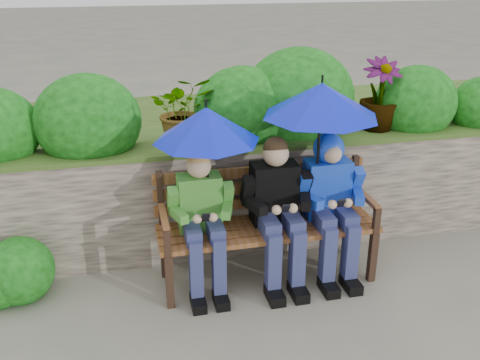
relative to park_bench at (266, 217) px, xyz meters
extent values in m
plane|color=#606257|center=(-0.25, -0.24, -0.54)|extent=(60.00, 60.00, 0.00)
cube|color=#514841|center=(-0.25, 0.51, -0.04)|extent=(8.00, 0.40, 1.00)
cube|color=#284616|center=(-0.25, 0.51, 0.47)|extent=(8.00, 0.42, 0.04)
cube|color=#284616|center=(-0.25, 1.71, -0.06)|extent=(8.00, 2.00, 0.96)
ellipsoid|color=#0E400C|center=(-1.37, 0.65, 0.72)|extent=(0.89, 0.71, 0.80)
ellipsoid|color=#0E400C|center=(-0.04, 0.70, 0.72)|extent=(0.88, 0.70, 0.79)
ellipsoid|color=#0E400C|center=(0.50, 0.76, 0.78)|extent=(1.06, 0.85, 0.95)
ellipsoid|color=#0E400C|center=(1.65, 0.66, 0.70)|extent=(0.81, 0.65, 0.73)
sphere|color=#C582AC|center=(-1.98, 0.61, 0.61)|extent=(0.14, 0.14, 0.14)
sphere|color=#C582AC|center=(0.02, 0.61, 0.61)|extent=(0.14, 0.14, 0.14)
sphere|color=#C582AC|center=(1.60, 0.61, 0.61)|extent=(0.14, 0.14, 0.14)
imported|color=#0E400C|center=(-0.58, 0.61, 0.78)|extent=(0.53, 0.46, 0.59)
imported|color=#0E400C|center=(1.24, 0.61, 0.82)|extent=(0.37, 0.37, 0.66)
sphere|color=#0E400C|center=(-1.99, 0.11, -0.31)|extent=(0.55, 0.55, 0.55)
cube|color=black|center=(-0.84, -0.31, -0.32)|extent=(0.06, 0.06, 0.45)
cube|color=black|center=(-0.84, 0.14, -0.32)|extent=(0.06, 0.06, 0.45)
cube|color=black|center=(0.84, -0.31, -0.32)|extent=(0.06, 0.06, 0.45)
cube|color=black|center=(0.84, 0.14, -0.32)|extent=(0.06, 0.06, 0.45)
cube|color=brown|center=(0.00, -0.27, -0.07)|extent=(1.80, 0.10, 0.04)
cube|color=brown|center=(0.00, -0.14, -0.07)|extent=(1.80, 0.10, 0.04)
cube|color=brown|center=(0.00, -0.01, -0.07)|extent=(1.80, 0.10, 0.04)
cube|color=brown|center=(0.00, 0.12, -0.07)|extent=(1.80, 0.10, 0.04)
cube|color=black|center=(-0.84, 0.16, 0.16)|extent=(0.05, 0.05, 0.50)
cube|color=brown|center=(-0.84, -0.08, 0.13)|extent=(0.05, 0.47, 0.04)
cube|color=black|center=(-0.84, -0.31, 0.02)|extent=(0.05, 0.05, 0.22)
cube|color=black|center=(0.84, 0.16, 0.16)|extent=(0.05, 0.05, 0.50)
cube|color=brown|center=(0.84, -0.08, 0.13)|extent=(0.05, 0.47, 0.04)
cube|color=black|center=(0.84, -0.31, 0.02)|extent=(0.05, 0.05, 0.22)
cube|color=brown|center=(0.00, 0.17, 0.06)|extent=(1.80, 0.04, 0.09)
cube|color=brown|center=(0.00, 0.17, 0.20)|extent=(1.80, 0.04, 0.09)
cube|color=brown|center=(0.00, 0.17, 0.34)|extent=(1.80, 0.04, 0.09)
cube|color=#2C8720|center=(-0.54, 0.02, 0.18)|extent=(0.34, 0.20, 0.46)
sphere|color=tan|center=(-0.54, 0.00, 0.50)|extent=(0.19, 0.19, 0.19)
sphere|color=#A77C3E|center=(-0.54, 0.01, 0.53)|extent=(0.18, 0.18, 0.18)
cube|color=navy|center=(-0.63, -0.14, 0.01)|extent=(0.12, 0.32, 0.12)
cube|color=navy|center=(-0.63, -0.30, -0.27)|extent=(0.10, 0.11, 0.55)
cube|color=black|center=(-0.63, -0.36, -0.50)|extent=(0.11, 0.22, 0.08)
cube|color=navy|center=(-0.45, -0.14, 0.01)|extent=(0.12, 0.32, 0.12)
cube|color=navy|center=(-0.45, -0.30, -0.27)|extent=(0.10, 0.11, 0.55)
cube|color=black|center=(-0.45, -0.36, -0.50)|extent=(0.11, 0.22, 0.08)
cube|color=#2C8720|center=(-0.76, -0.03, 0.24)|extent=(0.08, 0.18, 0.26)
cube|color=#2C8720|center=(-0.73, -0.16, 0.17)|extent=(0.13, 0.21, 0.07)
sphere|color=tan|center=(-0.60, -0.25, 0.17)|extent=(0.07, 0.07, 0.07)
cube|color=#2C8720|center=(-0.33, -0.03, 0.24)|extent=(0.08, 0.18, 0.26)
cube|color=#2C8720|center=(-0.36, -0.16, 0.17)|extent=(0.13, 0.21, 0.07)
sphere|color=tan|center=(-0.48, -0.25, 0.17)|extent=(0.07, 0.07, 0.07)
cube|color=black|center=(-0.54, -0.26, 0.18)|extent=(0.06, 0.07, 0.09)
cube|color=black|center=(0.07, 0.02, 0.20)|extent=(0.37, 0.22, 0.50)
sphere|color=tan|center=(0.07, 0.00, 0.55)|extent=(0.21, 0.21, 0.21)
sphere|color=black|center=(0.07, 0.01, 0.59)|extent=(0.20, 0.20, 0.20)
cube|color=navy|center=(-0.03, -0.16, 0.02)|extent=(0.13, 0.35, 0.13)
cube|color=navy|center=(-0.03, -0.34, -0.26)|extent=(0.11, 0.12, 0.56)
cube|color=black|center=(-0.03, -0.40, -0.50)|extent=(0.12, 0.24, 0.09)
cube|color=navy|center=(0.17, -0.16, 0.02)|extent=(0.13, 0.35, 0.13)
cube|color=navy|center=(0.17, -0.34, -0.26)|extent=(0.11, 0.12, 0.56)
cube|color=black|center=(0.17, -0.40, -0.50)|extent=(0.12, 0.24, 0.09)
cube|color=black|center=(-0.16, -0.04, 0.27)|extent=(0.09, 0.20, 0.28)
cube|color=black|center=(-0.13, -0.18, 0.19)|extent=(0.14, 0.23, 0.08)
sphere|color=tan|center=(0.01, -0.28, 0.19)|extent=(0.08, 0.08, 0.08)
cube|color=black|center=(0.31, -0.04, 0.27)|extent=(0.09, 0.20, 0.28)
cube|color=black|center=(0.28, -0.18, 0.19)|extent=(0.14, 0.23, 0.08)
sphere|color=tan|center=(0.14, -0.28, 0.19)|extent=(0.08, 0.08, 0.08)
cube|color=black|center=(0.07, -0.29, 0.20)|extent=(0.06, 0.07, 0.09)
cube|color=#051ABA|center=(0.53, 0.02, 0.20)|extent=(0.37, 0.22, 0.50)
sphere|color=tan|center=(0.53, 0.00, 0.54)|extent=(0.20, 0.20, 0.20)
sphere|color=#051ABA|center=(0.53, 0.03, 0.55)|extent=(0.26, 0.26, 0.26)
sphere|color=tan|center=(0.53, -0.06, 0.53)|extent=(0.15, 0.15, 0.15)
cube|color=navy|center=(0.43, -0.16, 0.01)|extent=(0.13, 0.35, 0.13)
cube|color=navy|center=(0.43, -0.33, -0.26)|extent=(0.11, 0.12, 0.56)
cube|color=black|center=(0.43, -0.39, -0.50)|extent=(0.12, 0.24, 0.09)
cube|color=navy|center=(0.63, -0.16, 0.01)|extent=(0.13, 0.35, 0.13)
cube|color=navy|center=(0.63, -0.33, -0.26)|extent=(0.11, 0.12, 0.56)
cube|color=black|center=(0.63, -0.39, -0.50)|extent=(0.12, 0.24, 0.09)
cube|color=#051ABA|center=(0.30, -0.04, 0.26)|extent=(0.09, 0.20, 0.28)
cube|color=#051ABA|center=(0.33, -0.18, 0.19)|extent=(0.14, 0.23, 0.08)
sphere|color=tan|center=(0.46, -0.28, 0.19)|extent=(0.08, 0.08, 0.08)
cube|color=#051ABA|center=(0.76, -0.04, 0.26)|extent=(0.09, 0.20, 0.28)
cube|color=#051ABA|center=(0.73, -0.18, 0.19)|extent=(0.14, 0.23, 0.08)
sphere|color=tan|center=(0.59, -0.28, 0.19)|extent=(0.08, 0.08, 0.08)
cube|color=black|center=(0.53, -0.29, 0.20)|extent=(0.06, 0.07, 0.09)
cone|color=#0919CF|center=(-0.48, -0.03, 0.83)|extent=(0.82, 0.82, 0.26)
cylinder|color=black|center=(-0.48, -0.03, 0.99)|extent=(0.02, 0.02, 0.06)
cylinder|color=black|center=(-0.48, -0.03, 0.51)|extent=(0.02, 0.02, 0.64)
sphere|color=black|center=(-0.48, -0.03, 0.19)|extent=(0.04, 0.04, 0.04)
cone|color=#0919CF|center=(0.41, -0.04, 0.97)|extent=(0.92, 0.92, 0.27)
cylinder|color=black|center=(0.41, -0.04, 1.13)|extent=(0.02, 0.02, 0.06)
cylinder|color=black|center=(0.41, -0.04, 0.59)|extent=(0.02, 0.02, 0.76)
sphere|color=black|center=(0.41, -0.04, 0.21)|extent=(0.04, 0.04, 0.04)
camera|label=1|loc=(-1.09, -3.82, 1.97)|focal=40.00mm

